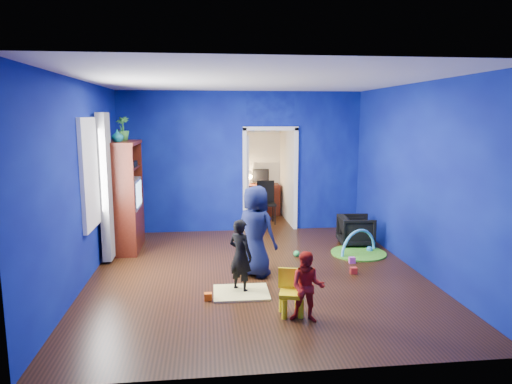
{
  "coord_description": "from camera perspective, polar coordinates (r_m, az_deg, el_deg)",
  "views": [
    {
      "loc": [
        -0.76,
        -6.66,
        2.39
      ],
      "look_at": [
        0.04,
        0.4,
        1.21
      ],
      "focal_mm": 32.0,
      "sensor_mm": 36.0,
      "label": 1
    }
  ],
  "objects": [
    {
      "name": "armchair",
      "position": [
        8.76,
        12.38,
        -4.71
      ],
      "size": [
        0.66,
        0.64,
        0.56
      ],
      "primitive_type": "imported",
      "rotation": [
        0.0,
        0.0,
        1.5
      ],
      "color": "black",
      "rests_on": "floor"
    },
    {
      "name": "wall_left",
      "position": [
        6.95,
        -20.87,
        1.04
      ],
      "size": [
        0.02,
        5.5,
        2.9
      ],
      "primitive_type": "cube",
      "color": "#090D67",
      "rests_on": "floor"
    },
    {
      "name": "play_mat",
      "position": [
        8.29,
        12.69,
        -7.45
      ],
      "size": [
        0.96,
        0.96,
        0.03
      ],
      "primitive_type": "cylinder",
      "color": "green",
      "rests_on": "floor"
    },
    {
      "name": "wall_front",
      "position": [
        4.09,
        4.47,
        -3.87
      ],
      "size": [
        5.0,
        0.02,
        2.9
      ],
      "primitive_type": "cube",
      "color": "#090D67",
      "rests_on": "floor"
    },
    {
      "name": "curtain",
      "position": [
        7.81,
        -18.25,
        0.58
      ],
      "size": [
        0.14,
        0.42,
        2.4
      ],
      "primitive_type": "cube",
      "color": "slate",
      "rests_on": "floor"
    },
    {
      "name": "floor",
      "position": [
        7.12,
        0.08,
        -10.18
      ],
      "size": [
        5.0,
        5.5,
        0.01
      ],
      "primitive_type": "cube",
      "color": "black",
      "rests_on": "ground"
    },
    {
      "name": "ceiling",
      "position": [
        6.72,
        0.09,
        13.8
      ],
      "size": [
        5.0,
        5.5,
        0.01
      ],
      "primitive_type": "cube",
      "color": "white",
      "rests_on": "wall_back"
    },
    {
      "name": "toy_1",
      "position": [
        8.43,
        14.02,
        -6.92
      ],
      "size": [
        0.11,
        0.11,
        0.11
      ],
      "primitive_type": "sphere",
      "color": "#2793E0",
      "rests_on": "floor"
    },
    {
      "name": "study_desk",
      "position": [
        11.19,
        0.66,
        -0.93
      ],
      "size": [
        0.88,
        0.44,
        0.75
      ],
      "primitive_type": "cube",
      "color": "#3D140A",
      "rests_on": "floor"
    },
    {
      "name": "folding_chair",
      "position": [
        10.23,
        1.32,
        -1.42
      ],
      "size": [
        0.4,
        0.4,
        0.92
      ],
      "primitive_type": "cube",
      "color": "black",
      "rests_on": "floor"
    },
    {
      "name": "doorway",
      "position": [
        9.6,
        1.78,
        1.42
      ],
      "size": [
        1.16,
        0.1,
        2.1
      ],
      "primitive_type": "cube",
      "color": "white",
      "rests_on": "floor"
    },
    {
      "name": "wall_back",
      "position": [
        9.49,
        -1.81,
        3.76
      ],
      "size": [
        5.0,
        0.02,
        2.9
      ],
      "primitive_type": "cube",
      "color": "#090D67",
      "rests_on": "floor"
    },
    {
      "name": "window_left",
      "position": [
        7.27,
        -20.13,
        2.23
      ],
      "size": [
        0.03,
        0.95,
        1.55
      ],
      "primitive_type": "cube",
      "color": "white",
      "rests_on": "wall_left"
    },
    {
      "name": "desk_lamp",
      "position": [
        11.13,
        -0.8,
        1.91
      ],
      "size": [
        0.14,
        0.14,
        0.14
      ],
      "primitive_type": "sphere",
      "color": "#FFD88C",
      "rests_on": "study_desk"
    },
    {
      "name": "toy_arch",
      "position": [
        8.29,
        12.69,
        -7.41
      ],
      "size": [
        0.77,
        0.45,
        0.85
      ],
      "primitive_type": "torus",
      "rotation": [
        1.57,
        0.0,
        0.5
      ],
      "color": "#3F8CD8",
      "rests_on": "floor"
    },
    {
      "name": "toy_4",
      "position": [
        7.75,
        11.91,
        -8.33
      ],
      "size": [
        0.1,
        0.08,
        0.1
      ],
      "primitive_type": "cube",
      "color": "#CF4DB9",
      "rests_on": "floor"
    },
    {
      "name": "wall_right",
      "position": [
        7.47,
        19.5,
        1.67
      ],
      "size": [
        0.02,
        5.5,
        2.9
      ],
      "primitive_type": "cube",
      "color": "#090D67",
      "rests_on": "floor"
    },
    {
      "name": "alcove",
      "position": [
        10.44,
        1.1,
        3.17
      ],
      "size": [
        1.0,
        1.75,
        2.5
      ],
      "primitive_type": null,
      "color": "silver",
      "rests_on": "floor"
    },
    {
      "name": "crt_tv",
      "position": [
        8.47,
        -15.98,
        -0.23
      ],
      "size": [
        0.46,
        0.7,
        0.54
      ],
      "primitive_type": "cube",
      "color": "silver",
      "rests_on": "tv_armoire"
    },
    {
      "name": "toy_3",
      "position": [
        7.96,
        5.08,
        -7.66
      ],
      "size": [
        0.11,
        0.11,
        0.11
      ],
      "primitive_type": "sphere",
      "color": "green",
      "rests_on": "floor"
    },
    {
      "name": "toy_2",
      "position": [
        6.17,
        -6.01,
        -12.89
      ],
      "size": [
        0.1,
        0.08,
        0.1
      ],
      "primitive_type": "cube",
      "color": "#F95C0D",
      "rests_on": "floor"
    },
    {
      "name": "desk_monitor",
      "position": [
        11.22,
        0.59,
        2.07
      ],
      "size": [
        0.4,
        0.05,
        0.32
      ],
      "primitive_type": "cube",
      "color": "black",
      "rests_on": "study_desk"
    },
    {
      "name": "toy_0",
      "position": [
        7.26,
        12.09,
        -9.58
      ],
      "size": [
        0.1,
        0.08,
        0.1
      ],
      "primitive_type": "cube",
      "color": "red",
      "rests_on": "floor"
    },
    {
      "name": "potted_plant",
      "position": [
        8.59,
        -16.36,
        7.62
      ],
      "size": [
        0.29,
        0.29,
        0.43
      ],
      "primitive_type": "imported",
      "rotation": [
        0.0,
        0.0,
        -0.26
      ],
      "color": "#328430",
      "rests_on": "tv_armoire"
    },
    {
      "name": "child_navy",
      "position": [
        6.86,
        -0.07,
        -4.91
      ],
      "size": [
        0.8,
        0.77,
        1.38
      ],
      "primitive_type": "imported",
      "rotation": [
        0.0,
        0.0,
        2.43
      ],
      "color": "black",
      "rests_on": "floor"
    },
    {
      "name": "kid_chair",
      "position": [
        5.68,
        4.44,
        -12.73
      ],
      "size": [
        0.34,
        0.34,
        0.5
      ],
      "primitive_type": "cube",
      "rotation": [
        0.0,
        0.0,
        -0.24
      ],
      "color": "yellow",
      "rests_on": "floor"
    },
    {
      "name": "hopper_ball",
      "position": [
        7.23,
        -0.69,
        -8.07
      ],
      "size": [
        0.43,
        0.43,
        0.43
      ],
      "primitive_type": "sphere",
      "color": "yellow",
      "rests_on": "floor"
    },
    {
      "name": "toddler_red",
      "position": [
        5.46,
        6.44,
        -11.73
      ],
      "size": [
        0.48,
        0.42,
        0.84
      ],
      "primitive_type": "imported",
      "rotation": [
        0.0,
        0.0,
        -0.28
      ],
      "color": "red",
      "rests_on": "floor"
    },
    {
      "name": "book_shelf",
      "position": [
        11.12,
        0.61,
        7.54
      ],
      "size": [
        0.88,
        0.24,
        0.04
      ],
      "primitive_type": "cube",
      "color": "white",
      "rests_on": "study_desk"
    },
    {
      "name": "vase",
      "position": [
        8.08,
        -16.95,
        6.74
      ],
      "size": [
        0.24,
        0.24,
        0.21
      ],
      "primitive_type": "imported",
      "rotation": [
        0.0,
        0.0,
        0.21
      ],
      "color": "#0C5663",
      "rests_on": "tv_armoire"
    },
    {
      "name": "yellow_blanket",
      "position": [
        6.37,
        -1.86,
        -12.46
      ],
      "size": [
        0.76,
        0.61,
        0.03
      ],
      "primitive_type": "cube",
      "rotation": [
        0.0,
        0.0,
        -0.02
      ],
      "color": "#F2E07A",
      "rests_on": "floor"
    },
    {
      "name": "tv_armoire",
      "position": [
        8.49,
        -16.24,
        -0.5
      ],
      "size": [
        0.58,
        1.14,
        1.96
      ],
      "primitive_type": "cube",
      "color": "#41190A",
      "rests_on": "floor"
    },
    {
      "name": "child_black",
      "position": [
        6.29,
        -1.96,
        -7.95
      ],
      "size": [
        0.44,
        0.43,
        1.02
      ],
      "primitive_type": "imported",
      "rotation": [
        0.0,
        0.0,
        2.37
      ],
      "color": "black",
      "rests_on": "floor"
    }
  ]
}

